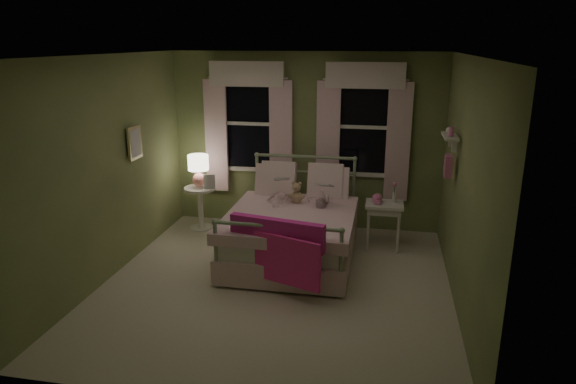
% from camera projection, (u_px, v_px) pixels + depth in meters
% --- Properties ---
extents(room_shell, '(4.20, 4.20, 4.20)m').
position_uv_depth(room_shell, '(275.00, 178.00, 5.63)').
color(room_shell, silver).
rests_on(room_shell, ground).
extents(bed, '(1.58, 2.04, 1.18)m').
position_uv_depth(bed, '(293.00, 230.00, 6.65)').
color(bed, white).
rests_on(bed, ground).
extents(pink_throw, '(1.10, 0.43, 0.71)m').
position_uv_depth(pink_throw, '(276.00, 243.00, 5.62)').
color(pink_throw, '#D72A9A').
rests_on(pink_throw, bed).
extents(child_left, '(0.31, 0.21, 0.84)m').
position_uv_depth(child_left, '(278.00, 176.00, 6.93)').
color(child_left, '#F7D1DD').
rests_on(child_left, bed).
extents(child_right, '(0.37, 0.31, 0.69)m').
position_uv_depth(child_right, '(319.00, 183.00, 6.85)').
color(child_right, '#F7D1DD').
rests_on(child_right, bed).
extents(book_left, '(0.22, 0.17, 0.26)m').
position_uv_depth(book_left, '(274.00, 182.00, 6.70)').
color(book_left, beige).
rests_on(book_left, child_left).
extents(book_right, '(0.21, 0.14, 0.26)m').
position_uv_depth(book_right, '(317.00, 188.00, 6.61)').
color(book_right, beige).
rests_on(book_right, child_right).
extents(teddy_bear, '(0.22, 0.17, 0.29)m').
position_uv_depth(teddy_bear, '(297.00, 194.00, 6.78)').
color(teddy_bear, tan).
rests_on(teddy_bear, bed).
extents(nightstand_left, '(0.46, 0.46, 0.65)m').
position_uv_depth(nightstand_left, '(200.00, 202.00, 7.67)').
color(nightstand_left, white).
rests_on(nightstand_left, ground).
extents(table_lamp, '(0.30, 0.30, 0.47)m').
position_uv_depth(table_lamp, '(198.00, 168.00, 7.51)').
color(table_lamp, pink).
rests_on(table_lamp, nightstand_left).
extents(book_nightstand, '(0.22, 0.26, 0.02)m').
position_uv_depth(book_nightstand, '(204.00, 189.00, 7.51)').
color(book_nightstand, beige).
rests_on(book_nightstand, nightstand_left).
extents(nightstand_right, '(0.50, 0.40, 0.64)m').
position_uv_depth(nightstand_right, '(384.00, 210.00, 6.90)').
color(nightstand_right, white).
rests_on(nightstand_right, ground).
extents(pink_toy, '(0.14, 0.20, 0.14)m').
position_uv_depth(pink_toy, '(377.00, 199.00, 6.87)').
color(pink_toy, pink).
rests_on(pink_toy, nightstand_right).
extents(bud_vase, '(0.06, 0.06, 0.28)m').
position_uv_depth(bud_vase, '(394.00, 193.00, 6.86)').
color(bud_vase, white).
rests_on(bud_vase, nightstand_right).
extents(window_left, '(1.34, 0.13, 1.96)m').
position_uv_depth(window_left, '(248.00, 119.00, 7.60)').
color(window_left, black).
rests_on(window_left, room_shell).
extents(window_right, '(1.34, 0.13, 1.96)m').
position_uv_depth(window_right, '(363.00, 122.00, 7.30)').
color(window_right, black).
rests_on(window_right, room_shell).
extents(wall_shelf, '(0.15, 0.50, 0.60)m').
position_uv_depth(wall_shelf, '(449.00, 151.00, 5.88)').
color(wall_shelf, white).
rests_on(wall_shelf, room_shell).
extents(framed_picture, '(0.03, 0.32, 0.42)m').
position_uv_depth(framed_picture, '(135.00, 143.00, 6.49)').
color(framed_picture, beige).
rests_on(framed_picture, room_shell).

